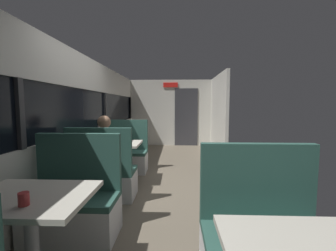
% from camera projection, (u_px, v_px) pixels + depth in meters
% --- Properties ---
extents(ground_plane, '(3.30, 9.20, 0.02)m').
position_uv_depth(ground_plane, '(164.00, 189.00, 3.80)').
color(ground_plane, '#665B4C').
extents(carriage_window_panel_left, '(0.09, 8.48, 2.30)m').
position_uv_depth(carriage_window_panel_left, '(78.00, 124.00, 3.75)').
color(carriage_window_panel_left, beige).
rests_on(carriage_window_panel_left, ground_plane).
extents(carriage_end_bulkhead, '(2.90, 0.11, 2.30)m').
position_uv_depth(carriage_end_bulkhead, '(172.00, 113.00, 7.86)').
color(carriage_end_bulkhead, beige).
rests_on(carriage_end_bulkhead, ground_plane).
extents(carriage_aisle_panel_right, '(0.08, 2.40, 2.30)m').
position_uv_depth(carriage_aisle_panel_right, '(218.00, 114.00, 6.62)').
color(carriage_aisle_panel_right, beige).
rests_on(carriage_aisle_panel_right, ground_plane).
extents(dining_table_near_window, '(0.90, 0.70, 0.74)m').
position_uv_depth(dining_table_near_window, '(30.00, 208.00, 1.69)').
color(dining_table_near_window, '#9E9EA3').
rests_on(dining_table_near_window, ground_plane).
extents(bench_near_window_facing_entry, '(0.95, 0.50, 1.10)m').
position_uv_depth(bench_near_window_facing_entry, '(74.00, 206.00, 2.42)').
color(bench_near_window_facing_entry, silver).
rests_on(bench_near_window_facing_entry, ground_plane).
extents(dining_table_mid_window, '(0.90, 0.70, 0.74)m').
position_uv_depth(dining_table_mid_window, '(115.00, 148.00, 4.05)').
color(dining_table_mid_window, '#9E9EA3').
rests_on(dining_table_mid_window, ground_plane).
extents(bench_mid_window_facing_end, '(0.95, 0.50, 1.10)m').
position_uv_depth(bench_mid_window_facing_end, '(103.00, 177.00, 3.38)').
color(bench_mid_window_facing_end, silver).
rests_on(bench_mid_window_facing_end, ground_plane).
extents(bench_mid_window_facing_entry, '(0.95, 0.50, 1.10)m').
position_uv_depth(bench_mid_window_facing_entry, '(125.00, 156.00, 4.77)').
color(bench_mid_window_facing_entry, silver).
rests_on(bench_mid_window_facing_entry, ground_plane).
extents(bench_front_aisle_facing_entry, '(0.95, 0.50, 1.10)m').
position_uv_depth(bench_front_aisle_facing_entry, '(263.00, 244.00, 1.75)').
color(bench_front_aisle_facing_entry, silver).
rests_on(bench_front_aisle_facing_entry, ground_plane).
extents(seated_passenger, '(0.47, 0.55, 1.26)m').
position_uv_depth(seated_passenger, '(104.00, 162.00, 3.43)').
color(seated_passenger, '#26262D').
rests_on(seated_passenger, ground_plane).
extents(coffee_cup_primary, '(0.07, 0.07, 0.09)m').
position_uv_depth(coffee_cup_primary, '(24.00, 199.00, 1.50)').
color(coffee_cup_primary, '#B23333').
rests_on(coffee_cup_primary, dining_table_near_window).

